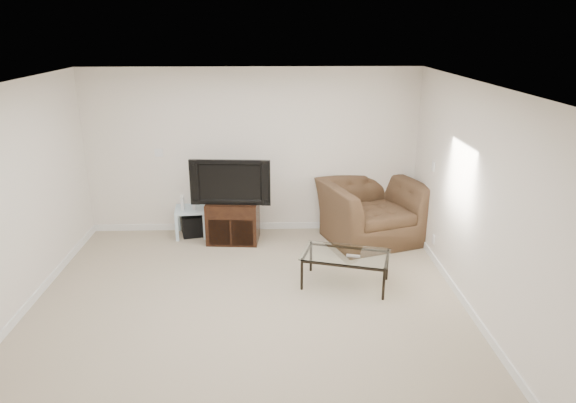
{
  "coord_description": "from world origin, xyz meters",
  "views": [
    {
      "loc": [
        0.3,
        -5.07,
        3.06
      ],
      "look_at": [
        0.5,
        1.2,
        0.9
      ],
      "focal_mm": 32.0,
      "sensor_mm": 36.0,
      "label": 1
    }
  ],
  "objects_px": {
    "tv_stand": "(233,221)",
    "coffee_table": "(345,269)",
    "subwoofer": "(193,225)",
    "side_table": "(191,222)",
    "recliner": "(372,201)",
    "television": "(231,180)"
  },
  "relations": [
    {
      "from": "tv_stand",
      "to": "coffee_table",
      "type": "distance_m",
      "value": 2.06
    },
    {
      "from": "recliner",
      "to": "coffee_table",
      "type": "xyz_separation_m",
      "value": [
        -0.58,
        -1.43,
        -0.39
      ]
    },
    {
      "from": "side_table",
      "to": "coffee_table",
      "type": "xyz_separation_m",
      "value": [
        2.14,
        -1.66,
        -0.01
      ]
    },
    {
      "from": "subwoofer",
      "to": "coffee_table",
      "type": "height_order",
      "value": "coffee_table"
    },
    {
      "from": "side_table",
      "to": "subwoofer",
      "type": "distance_m",
      "value": 0.07
    },
    {
      "from": "tv_stand",
      "to": "coffee_table",
      "type": "xyz_separation_m",
      "value": [
        1.48,
        -1.43,
        -0.1
      ]
    },
    {
      "from": "side_table",
      "to": "subwoofer",
      "type": "xyz_separation_m",
      "value": [
        0.03,
        0.02,
        -0.06
      ]
    },
    {
      "from": "television",
      "to": "coffee_table",
      "type": "bearing_deg",
      "value": -39.05
    },
    {
      "from": "tv_stand",
      "to": "side_table",
      "type": "bearing_deg",
      "value": 165.24
    },
    {
      "from": "subwoofer",
      "to": "coffee_table",
      "type": "relative_size",
      "value": 0.32
    },
    {
      "from": "recliner",
      "to": "tv_stand",
      "type": "bearing_deg",
      "value": 161.34
    },
    {
      "from": "television",
      "to": "side_table",
      "type": "bearing_deg",
      "value": 162.71
    },
    {
      "from": "television",
      "to": "subwoofer",
      "type": "bearing_deg",
      "value": 160.33
    },
    {
      "from": "subwoofer",
      "to": "side_table",
      "type": "bearing_deg",
      "value": -140.31
    },
    {
      "from": "tv_stand",
      "to": "recliner",
      "type": "bearing_deg",
      "value": 4.49
    },
    {
      "from": "tv_stand",
      "to": "television",
      "type": "height_order",
      "value": "television"
    },
    {
      "from": "side_table",
      "to": "recliner",
      "type": "distance_m",
      "value": 2.75
    },
    {
      "from": "recliner",
      "to": "coffee_table",
      "type": "bearing_deg",
      "value": -130.6
    },
    {
      "from": "side_table",
      "to": "subwoofer",
      "type": "relative_size",
      "value": 1.35
    },
    {
      "from": "television",
      "to": "recliner",
      "type": "distance_m",
      "value": 2.09
    },
    {
      "from": "tv_stand",
      "to": "side_table",
      "type": "relative_size",
      "value": 1.64
    },
    {
      "from": "subwoofer",
      "to": "recliner",
      "type": "distance_m",
      "value": 2.74
    }
  ]
}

